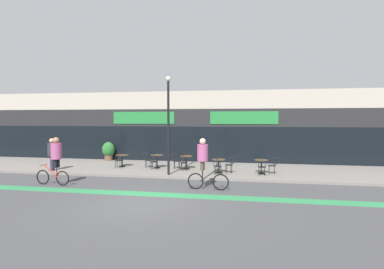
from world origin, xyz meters
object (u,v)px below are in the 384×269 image
(bistro_table_1, at_px, (157,158))
(bistro_table_4, at_px, (261,164))
(cafe_chair_0_near, at_px, (118,159))
(planter_pot, at_px, (108,151))
(cafe_chair_1_side, at_px, (147,159))
(pedestrian_near_end, at_px, (52,151))
(bistro_table_3, at_px, (219,163))
(cafe_chair_1_near, at_px, (154,161))
(cafe_chair_4_near, at_px, (262,166))
(bistro_table_0, at_px, (122,158))
(lamp_post, at_px, (168,118))
(cafe_chair_4_side, at_px, (273,164))
(cyclist_0, at_px, (55,157))
(cafe_chair_3_near, at_px, (217,165))
(cafe_chair_2_near, at_px, (184,161))
(bistro_table_2, at_px, (186,159))
(cafe_chair_2_side, at_px, (175,160))
(cyclist_1, at_px, (204,160))
(cafe_chair_3_side, at_px, (230,163))

(bistro_table_1, height_order, bistro_table_4, bistro_table_1)
(cafe_chair_0_near, bearing_deg, planter_pot, 32.09)
(cafe_chair_1_side, distance_m, pedestrian_near_end, 5.34)
(bistro_table_3, xyz_separation_m, cafe_chair_1_near, (-3.78, 0.36, -0.00))
(cafe_chair_4_near, bearing_deg, bistro_table_0, 82.37)
(bistro_table_1, relative_size, pedestrian_near_end, 0.42)
(lamp_post, bearing_deg, planter_pot, 140.61)
(cafe_chair_4_side, bearing_deg, planter_pot, -11.01)
(cafe_chair_4_near, height_order, cafe_chair_4_side, same)
(cafe_chair_0_near, bearing_deg, bistro_table_0, -1.94)
(bistro_table_1, relative_size, cyclist_0, 0.35)
(cafe_chair_3_near, height_order, cafe_chair_4_near, same)
(cafe_chair_2_near, relative_size, pedestrian_near_end, 0.49)
(bistro_table_2, distance_m, lamp_post, 3.18)
(cafe_chair_2_side, bearing_deg, cyclist_1, -68.84)
(cafe_chair_1_near, relative_size, cafe_chair_3_side, 1.00)
(cafe_chair_2_side, relative_size, cyclist_0, 0.41)
(cafe_chair_1_side, distance_m, planter_pot, 4.45)
(cafe_chair_2_side, distance_m, planter_pot, 6.04)
(cafe_chair_4_near, distance_m, cyclist_0, 10.01)
(cafe_chair_1_side, relative_size, cyclist_0, 0.41)
(cafe_chair_2_near, height_order, cyclist_0, cyclist_0)
(cafe_chair_1_side, bearing_deg, bistro_table_4, -9.11)
(cafe_chair_2_side, height_order, planter_pot, planter_pot)
(bistro_table_2, xyz_separation_m, cafe_chair_0_near, (-4.03, -0.45, -0.03))
(cafe_chair_2_near, height_order, cafe_chair_4_near, same)
(bistro_table_1, xyz_separation_m, cafe_chair_0_near, (-2.25, -0.53, -0.04))
(bistro_table_4, bearing_deg, lamp_post, -165.45)
(bistro_table_2, height_order, cafe_chair_2_near, cafe_chair_2_near)
(bistro_table_4, xyz_separation_m, cafe_chair_2_near, (-4.26, 0.13, -0.01))
(cafe_chair_1_near, relative_size, pedestrian_near_end, 0.49)
(bistro_table_1, height_order, cafe_chair_1_side, cafe_chair_1_side)
(bistro_table_0, height_order, cyclist_0, cyclist_0)
(cafe_chair_3_near, relative_size, lamp_post, 0.18)
(cyclist_0, bearing_deg, bistro_table_4, -152.90)
(bistro_table_4, distance_m, cafe_chair_1_side, 6.73)
(cafe_chair_3_near, bearing_deg, lamp_post, 108.49)
(cafe_chair_1_side, bearing_deg, cafe_chair_1_near, -46.71)
(planter_pot, bearing_deg, bistro_table_2, -22.83)
(cafe_chair_2_near, relative_size, cafe_chair_2_side, 1.00)
(bistro_table_2, xyz_separation_m, cafe_chair_4_near, (4.27, -1.39, -0.03))
(cafe_chair_3_side, xyz_separation_m, pedestrian_near_end, (-9.95, -1.00, 0.57))
(bistro_table_3, distance_m, pedestrian_near_end, 9.40)
(cafe_chair_3_side, distance_m, cyclist_1, 3.69)
(cafe_chair_0_near, distance_m, cafe_chair_3_side, 6.67)
(bistro_table_0, relative_size, cafe_chair_2_side, 0.86)
(cafe_chair_0_near, bearing_deg, lamp_post, -116.12)
(cafe_chair_4_near, bearing_deg, cafe_chair_2_side, 77.29)
(bistro_table_2, bearing_deg, cafe_chair_3_side, -19.31)
(bistro_table_2, distance_m, cyclist_1, 4.77)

